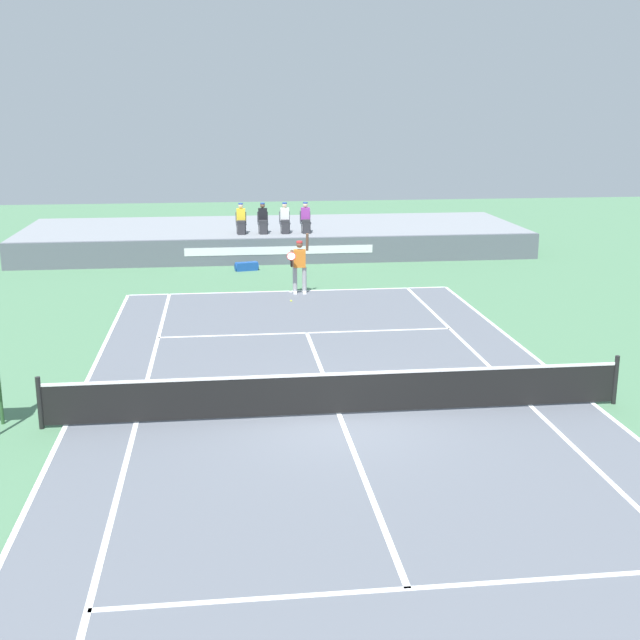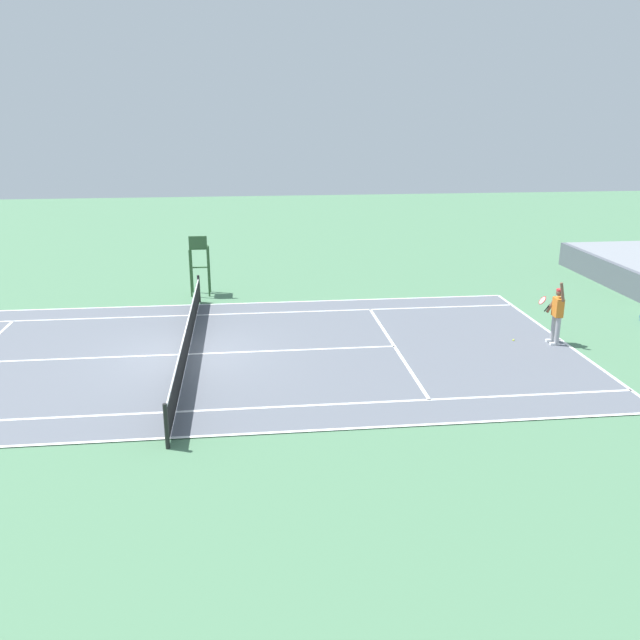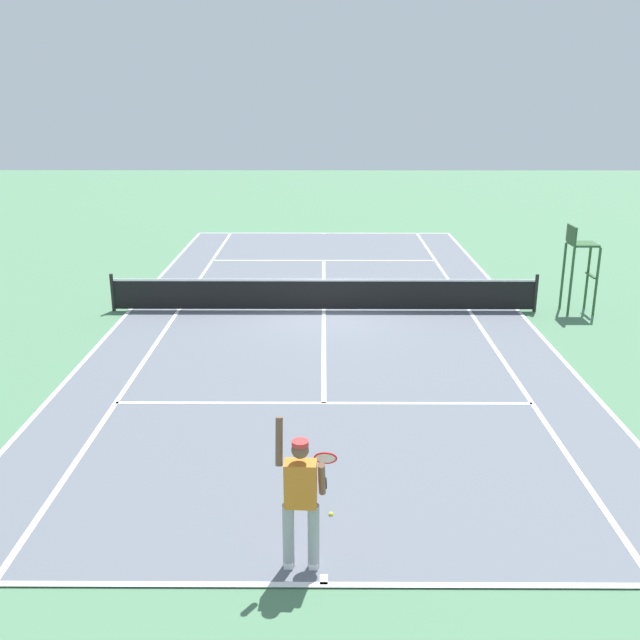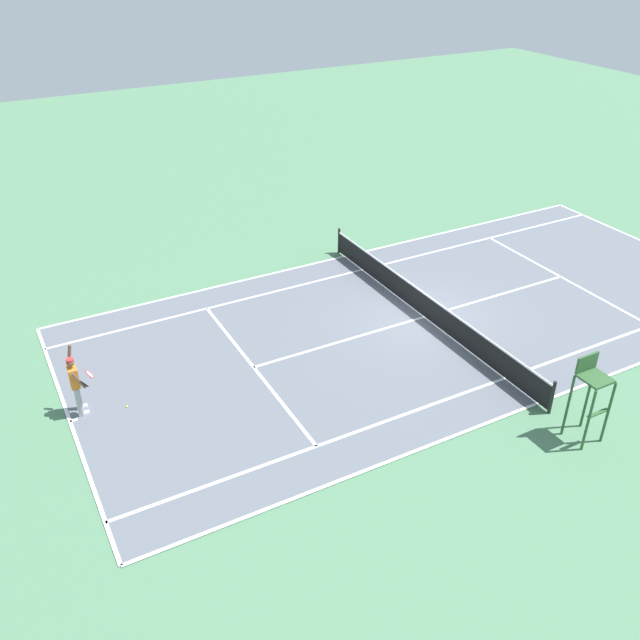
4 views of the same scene
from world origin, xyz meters
The scene contains 6 objects.
ground_plane centered at (0.00, 0.00, 0.00)m, with size 80.00×80.00×0.00m, color #4C7A56.
court centered at (0.00, 0.00, 0.01)m, with size 11.08×23.88×0.03m.
net centered at (0.00, 0.00, 0.52)m, with size 11.98×0.10×1.07m.
tennis_player centered at (0.28, 11.51, 0.99)m, with size 0.77×0.62×2.08m.
tennis_ball centered at (-0.10, 10.34, 0.03)m, with size 0.07×0.07×0.07m, color #D1E533.
umpire_chair centered at (-7.05, 0.00, 1.56)m, with size 0.77×0.77×2.44m.
Camera 4 is at (-16.23, 12.82, 12.09)m, focal length 38.52 mm.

